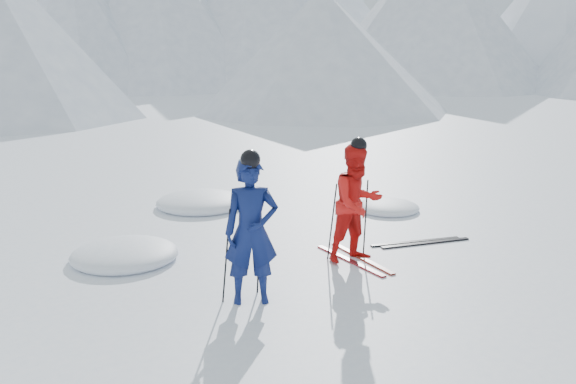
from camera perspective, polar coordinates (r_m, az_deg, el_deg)
ground at (r=10.73m, az=10.17°, el=-5.04°), size 160.00×160.00×0.00m
skier_blue at (r=8.05m, az=-3.45°, el=-3.71°), size 0.85×0.72×1.96m
skier_red at (r=9.69m, az=6.48°, el=-1.07°), size 0.94×0.74×1.89m
pole_blue_left at (r=8.15m, az=-5.79°, el=-5.96°), size 0.13×0.09×1.31m
pole_blue_right at (r=8.47m, az=-2.72°, el=-5.16°), size 0.13×0.08×1.31m
pole_red_left at (r=9.79m, az=4.15°, el=-2.78°), size 0.12×0.10×1.26m
pole_red_right at (r=10.06m, az=7.27°, el=-2.41°), size 0.12×0.09×1.26m
ski_worn_left at (r=9.89m, az=5.79°, el=-6.39°), size 0.10×1.70×0.03m
ski_worn_right at (r=10.03m, az=6.89°, el=-6.14°), size 0.20×1.70×0.03m
ski_loose_a at (r=11.00m, az=11.85°, el=-4.58°), size 1.67×0.52×0.03m
ski_loose_b at (r=10.96m, az=12.77°, el=-4.69°), size 1.68×0.46×0.03m
snow_lumps at (r=12.09m, az=-7.20°, el=-2.85°), size 7.20×4.36×0.42m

